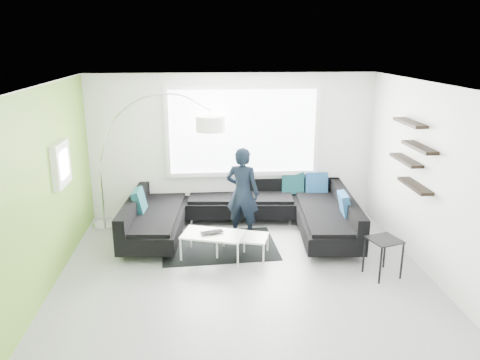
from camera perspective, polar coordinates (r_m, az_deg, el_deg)
name	(u,v)px	position (r m, az deg, el deg)	size (l,w,h in m)	color
ground	(243,273)	(7.21, 0.40, -11.22)	(5.50, 5.50, 0.00)	gray
room_shell	(245,153)	(6.77, 0.60, 3.30)	(5.54, 5.04, 2.82)	white
sectional_sofa	(241,214)	(8.42, 0.11, -4.21)	(4.13, 2.75, 0.85)	black
rug	(219,246)	(8.08, -2.52, -7.99)	(1.91, 1.39, 0.01)	black
coffee_table	(228,245)	(7.64, -1.48, -7.87)	(1.25, 0.73, 0.41)	silver
arc_lamp	(99,162)	(8.85, -16.78, 2.07)	(2.34, 0.82, 2.50)	silver
side_table	(383,257)	(7.32, 17.00, -9.01)	(0.43, 0.43, 0.59)	black
person	(242,193)	(8.18, 0.30, -1.57)	(0.70, 0.59, 1.63)	black
laptop	(213,234)	(7.49, -3.31, -6.56)	(0.42, 0.33, 0.03)	black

